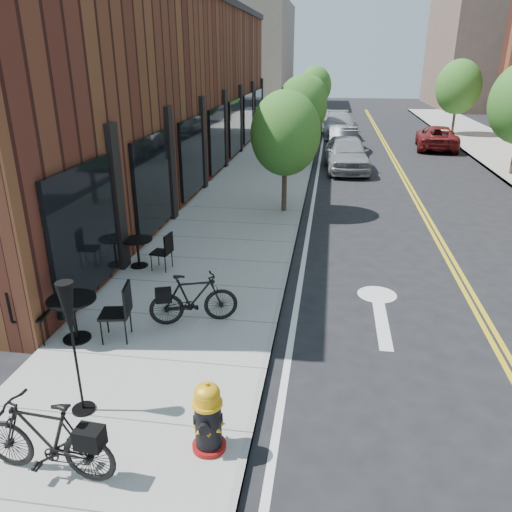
{
  "coord_description": "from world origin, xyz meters",
  "views": [
    {
      "loc": [
        0.83,
        -6.78,
        4.82
      ],
      "look_at": [
        -0.58,
        2.67,
        1.0
      ],
      "focal_mm": 35.0,
      "sensor_mm": 36.0,
      "label": 1
    }
  ],
  "objects_px": {
    "patio_umbrella": "(70,321)",
    "parked_car_c": "(338,125)",
    "fire_hydrant": "(208,418)",
    "bicycle_right": "(194,299)",
    "bistro_set_b": "(73,313)",
    "parked_car_a": "(347,153)",
    "bistro_set_c": "(138,249)",
    "parked_car_b": "(343,139)",
    "bicycle_left": "(46,438)",
    "parked_car_far": "(437,137)"
  },
  "relations": [
    {
      "from": "patio_umbrella",
      "to": "parked_car_c",
      "type": "distance_m",
      "value": 28.24
    },
    {
      "from": "fire_hydrant",
      "to": "bicycle_right",
      "type": "relative_size",
      "value": 0.61
    },
    {
      "from": "bistro_set_b",
      "to": "parked_car_a",
      "type": "height_order",
      "value": "parked_car_a"
    },
    {
      "from": "fire_hydrant",
      "to": "bistro_set_c",
      "type": "xyz_separation_m",
      "value": [
        -3.08,
        5.63,
        -0.03
      ]
    },
    {
      "from": "parked_car_b",
      "to": "parked_car_c",
      "type": "xyz_separation_m",
      "value": [
        -0.25,
        5.77,
        0.05
      ]
    },
    {
      "from": "fire_hydrant",
      "to": "bistro_set_b",
      "type": "distance_m",
      "value": 3.73
    },
    {
      "from": "bicycle_right",
      "to": "bistro_set_b",
      "type": "xyz_separation_m",
      "value": [
        -1.92,
        -0.91,
        0.03
      ]
    },
    {
      "from": "bicycle_left",
      "to": "bicycle_right",
      "type": "distance_m",
      "value": 3.94
    },
    {
      "from": "parked_car_b",
      "to": "parked_car_c",
      "type": "relative_size",
      "value": 0.82
    },
    {
      "from": "bistro_set_b",
      "to": "parked_car_c",
      "type": "bearing_deg",
      "value": 69.48
    },
    {
      "from": "fire_hydrant",
      "to": "parked_car_c",
      "type": "bearing_deg",
      "value": 71.58
    },
    {
      "from": "bicycle_left",
      "to": "bistro_set_b",
      "type": "xyz_separation_m",
      "value": [
        -1.19,
        2.95,
        0.0
      ]
    },
    {
      "from": "patio_umbrella",
      "to": "parked_car_a",
      "type": "distance_m",
      "value": 18.05
    },
    {
      "from": "bicycle_right",
      "to": "parked_car_c",
      "type": "relative_size",
      "value": 0.32
    },
    {
      "from": "bicycle_left",
      "to": "bicycle_right",
      "type": "bearing_deg",
      "value": 173.59
    },
    {
      "from": "parked_car_a",
      "to": "parked_car_b",
      "type": "xyz_separation_m",
      "value": [
        -0.1,
        4.64,
        -0.07
      ]
    },
    {
      "from": "fire_hydrant",
      "to": "patio_umbrella",
      "type": "distance_m",
      "value": 2.23
    },
    {
      "from": "patio_umbrella",
      "to": "bistro_set_c",
      "type": "bearing_deg",
      "value": 102.32
    },
    {
      "from": "bistro_set_b",
      "to": "fire_hydrant",
      "type": "bearing_deg",
      "value": -47.68
    },
    {
      "from": "bistro_set_b",
      "to": "parked_car_c",
      "type": "xyz_separation_m",
      "value": [
        4.68,
        26.19,
        0.1
      ]
    },
    {
      "from": "bicycle_left",
      "to": "parked_car_a",
      "type": "xyz_separation_m",
      "value": [
        3.84,
        18.73,
        0.12
      ]
    },
    {
      "from": "bicycle_right",
      "to": "parked_car_far",
      "type": "bearing_deg",
      "value": -40.61
    },
    {
      "from": "parked_car_c",
      "to": "parked_car_b",
      "type": "bearing_deg",
      "value": -93.03
    },
    {
      "from": "patio_umbrella",
      "to": "parked_car_far",
      "type": "height_order",
      "value": "patio_umbrella"
    },
    {
      "from": "bistro_set_b",
      "to": "patio_umbrella",
      "type": "distance_m",
      "value": 2.26
    },
    {
      "from": "fire_hydrant",
      "to": "parked_car_b",
      "type": "xyz_separation_m",
      "value": [
        1.96,
        22.68,
        0.11
      ]
    },
    {
      "from": "patio_umbrella",
      "to": "parked_car_b",
      "type": "xyz_separation_m",
      "value": [
        3.91,
        22.23,
        -0.86
      ]
    },
    {
      "from": "bistro_set_c",
      "to": "parked_car_c",
      "type": "xyz_separation_m",
      "value": [
        4.79,
        22.82,
        0.18
      ]
    },
    {
      "from": "parked_car_a",
      "to": "parked_car_c",
      "type": "bearing_deg",
      "value": 87.08
    },
    {
      "from": "bicycle_right",
      "to": "bicycle_left",
      "type": "bearing_deg",
      "value": 149.52
    },
    {
      "from": "fire_hydrant",
      "to": "bistro_set_b",
      "type": "relative_size",
      "value": 0.5
    },
    {
      "from": "bicycle_left",
      "to": "parked_car_far",
      "type": "height_order",
      "value": "parked_car_far"
    },
    {
      "from": "fire_hydrant",
      "to": "parked_car_c",
      "type": "height_order",
      "value": "parked_car_c"
    },
    {
      "from": "bistro_set_c",
      "to": "patio_umbrella",
      "type": "xyz_separation_m",
      "value": [
        1.13,
        -5.17,
        0.99
      ]
    },
    {
      "from": "parked_car_a",
      "to": "parked_car_c",
      "type": "height_order",
      "value": "parked_car_a"
    },
    {
      "from": "fire_hydrant",
      "to": "patio_umbrella",
      "type": "bearing_deg",
      "value": 151.84
    },
    {
      "from": "fire_hydrant",
      "to": "bicycle_left",
      "type": "xyz_separation_m",
      "value": [
        -1.78,
        -0.69,
        0.05
      ]
    },
    {
      "from": "parked_car_a",
      "to": "fire_hydrant",
      "type": "bearing_deg",
      "value": -101.32
    },
    {
      "from": "parked_car_far",
      "to": "patio_umbrella",
      "type": "bearing_deg",
      "value": 75.69
    },
    {
      "from": "parked_car_b",
      "to": "parked_car_a",
      "type": "bearing_deg",
      "value": -89.62
    },
    {
      "from": "bicycle_left",
      "to": "parked_car_far",
      "type": "xyz_separation_m",
      "value": [
        8.95,
        25.29,
        -0.01
      ]
    },
    {
      "from": "parked_car_a",
      "to": "parked_car_far",
      "type": "relative_size",
      "value": 0.98
    },
    {
      "from": "fire_hydrant",
      "to": "patio_umbrella",
      "type": "xyz_separation_m",
      "value": [
        -1.95,
        0.46,
        0.97
      ]
    },
    {
      "from": "bistro_set_b",
      "to": "parked_car_far",
      "type": "distance_m",
      "value": 24.53
    },
    {
      "from": "bicycle_right",
      "to": "patio_umbrella",
      "type": "distance_m",
      "value": 3.01
    },
    {
      "from": "bistro_set_b",
      "to": "parked_car_far",
      "type": "xyz_separation_m",
      "value": [
        10.13,
        22.34,
        -0.01
      ]
    },
    {
      "from": "bicycle_right",
      "to": "parked_car_b",
      "type": "distance_m",
      "value": 19.74
    },
    {
      "from": "patio_umbrella",
      "to": "parked_car_far",
      "type": "distance_m",
      "value": 25.82
    },
    {
      "from": "bistro_set_b",
      "to": "parked_car_b",
      "type": "height_order",
      "value": "parked_car_b"
    },
    {
      "from": "patio_umbrella",
      "to": "parked_car_a",
      "type": "height_order",
      "value": "patio_umbrella"
    }
  ]
}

